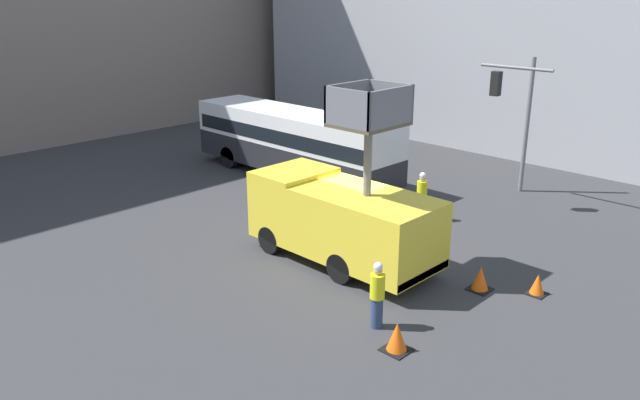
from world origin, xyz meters
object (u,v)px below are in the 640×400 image
(utility_truck, at_px, (342,217))
(road_worker_near_truck, at_px, (377,295))
(traffic_cone_far_side, at_px, (397,338))
(road_worker_directing, at_px, (422,196))
(traffic_cone_near_truck, at_px, (480,279))
(city_bus, at_px, (294,139))
(traffic_cone_mid_road, at_px, (537,285))
(traffic_light_pole, at_px, (517,106))

(utility_truck, height_order, road_worker_near_truck, utility_truck)
(utility_truck, height_order, traffic_cone_far_side, utility_truck)
(road_worker_directing, relative_size, traffic_cone_near_truck, 2.59)
(city_bus, xyz_separation_m, road_worker_near_truck, (-7.73, -11.21, -0.88))
(road_worker_directing, bearing_deg, city_bus, 49.47)
(road_worker_near_truck, relative_size, road_worker_directing, 0.98)
(traffic_cone_mid_road, relative_size, traffic_cone_far_side, 0.83)
(road_worker_near_truck, distance_m, road_worker_directing, 8.11)
(utility_truck, height_order, road_worker_directing, utility_truck)
(road_worker_directing, distance_m, traffic_cone_near_truck, 5.79)
(city_bus, xyz_separation_m, traffic_cone_near_truck, (-4.04, -12.03, -1.45))
(city_bus, xyz_separation_m, traffic_light_pole, (4.20, -8.46, 2.04))
(traffic_light_pole, xyz_separation_m, road_worker_near_truck, (-11.93, -2.75, -2.91))
(traffic_light_pole, xyz_separation_m, road_worker_directing, (-4.75, 1.01, -2.89))
(traffic_light_pole, distance_m, traffic_cone_mid_road, 9.50)
(city_bus, xyz_separation_m, traffic_cone_mid_road, (-3.15, -13.34, -1.50))
(utility_truck, distance_m, road_worker_directing, 4.88)
(traffic_cone_mid_road, bearing_deg, road_worker_directing, 66.21)
(road_worker_near_truck, xyz_separation_m, traffic_cone_mid_road, (4.59, -2.13, -0.62))
(traffic_light_pole, relative_size, road_worker_directing, 3.04)
(traffic_cone_mid_road, bearing_deg, road_worker_near_truck, 155.15)
(city_bus, distance_m, traffic_light_pole, 9.66)
(utility_truck, bearing_deg, road_worker_directing, 4.83)
(city_bus, xyz_separation_m, traffic_cone_far_side, (-8.25, -12.26, -1.43))
(city_bus, bearing_deg, road_worker_directing, -168.63)
(utility_truck, bearing_deg, traffic_cone_mid_road, -67.80)
(road_worker_near_truck, height_order, traffic_cone_far_side, road_worker_near_truck)
(traffic_light_pole, bearing_deg, traffic_cone_mid_road, -146.41)
(traffic_cone_far_side, bearing_deg, traffic_cone_mid_road, -11.85)
(utility_truck, relative_size, traffic_cone_near_truck, 8.71)
(utility_truck, height_order, traffic_light_pole, utility_truck)
(traffic_cone_near_truck, xyz_separation_m, traffic_cone_mid_road, (0.89, -1.30, -0.05))
(traffic_light_pole, xyz_separation_m, traffic_cone_far_side, (-12.45, -3.81, -3.47))
(city_bus, height_order, traffic_cone_near_truck, city_bus)
(city_bus, bearing_deg, traffic_cone_far_side, 161.68)
(traffic_cone_far_side, bearing_deg, road_worker_near_truck, 63.94)
(road_worker_near_truck, bearing_deg, city_bus, 115.16)
(road_worker_near_truck, distance_m, traffic_cone_near_truck, 3.83)
(traffic_light_pole, bearing_deg, traffic_cone_far_side, -162.99)
(traffic_cone_near_truck, xyz_separation_m, traffic_cone_far_side, (-4.21, -0.23, 0.01))
(city_bus, relative_size, traffic_cone_mid_road, 17.70)
(road_worker_near_truck, relative_size, traffic_cone_mid_road, 2.96)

